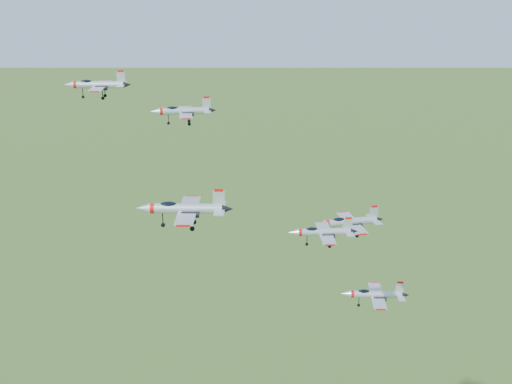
{
  "coord_description": "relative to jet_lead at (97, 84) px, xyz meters",
  "views": [
    {
      "loc": [
        -2.27,
        -110.69,
        169.91
      ],
      "look_at": [
        0.36,
        -3.25,
        131.75
      ],
      "focal_mm": 50.0,
      "sensor_mm": 36.0,
      "label": 1
    }
  ],
  "objects": [
    {
      "name": "jet_trail",
      "position": [
        47.35,
        -10.69,
        -34.84
      ],
      "size": [
        11.96,
        9.89,
        3.2
      ],
      "rotation": [
        0.0,
        0.0,
        -0.07
      ],
      "color": "#B5BAC2"
    },
    {
      "name": "jet_lead",
      "position": [
        0.0,
        0.0,
        0.0
      ],
      "size": [
        11.48,
        9.43,
        3.08
      ],
      "rotation": [
        0.0,
        0.0,
        -0.02
      ],
      "color": "#B5BAC2"
    },
    {
      "name": "jet_left_high",
      "position": [
        15.14,
        -9.38,
        -2.47
      ],
      "size": [
        10.58,
        8.77,
        2.83
      ],
      "rotation": [
        0.0,
        0.0,
        0.08
      ],
      "color": "#B5BAC2"
    },
    {
      "name": "jet_left_low",
      "position": [
        43.09,
        -6.19,
        -23.04
      ],
      "size": [
        12.5,
        10.5,
        3.35
      ],
      "rotation": [
        0.0,
        0.0,
        0.19
      ],
      "color": "#B5BAC2"
    },
    {
      "name": "jet_right_high",
      "position": [
        16.47,
        -30.14,
        -11.18
      ],
      "size": [
        13.34,
        11.0,
        3.57
      ],
      "rotation": [
        0.0,
        0.0,
        -0.05
      ],
      "color": "#B5BAC2"
    },
    {
      "name": "jet_right_low",
      "position": [
        36.44,
        -22.77,
        -17.93
      ],
      "size": [
        10.58,
        8.71,
        2.83
      ],
      "rotation": [
        0.0,
        0.0,
        0.03
      ],
      "color": "#B5BAC2"
    }
  ]
}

